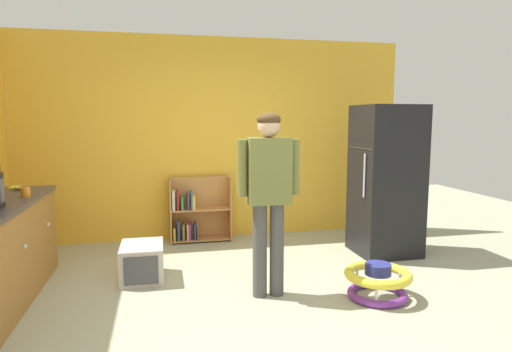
% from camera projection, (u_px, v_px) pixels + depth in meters
% --- Properties ---
extents(ground_plane, '(12.00, 12.00, 0.00)m').
position_uv_depth(ground_plane, '(252.00, 304.00, 3.86)').
color(ground_plane, '#A5A68B').
rests_on(ground_plane, ground).
extents(back_wall, '(5.20, 0.06, 2.70)m').
position_uv_depth(back_wall, '(217.00, 139.00, 5.94)').
color(back_wall, gold).
rests_on(back_wall, ground).
extents(refrigerator, '(0.73, 0.68, 1.78)m').
position_uv_depth(refrigerator, '(386.00, 180.00, 5.22)').
color(refrigerator, black).
rests_on(refrigerator, ground).
extents(bookshelf, '(0.80, 0.28, 0.85)m').
position_uv_depth(bookshelf, '(196.00, 214.00, 5.82)').
color(bookshelf, '#B97C43').
rests_on(bookshelf, ground).
extents(standing_person, '(0.57, 0.22, 1.67)m').
position_uv_depth(standing_person, '(269.00, 187.00, 3.92)').
color(standing_person, '#4A4A4A').
rests_on(standing_person, ground).
extents(baby_walker, '(0.60, 0.60, 0.32)m').
position_uv_depth(baby_walker, '(378.00, 281.00, 3.96)').
color(baby_walker, purple).
rests_on(baby_walker, ground).
extents(pet_carrier, '(0.42, 0.55, 0.36)m').
position_uv_depth(pet_carrier, '(142.00, 262.00, 4.43)').
color(pet_carrier, beige).
rests_on(pet_carrier, ground).
extents(banana_bunch, '(0.15, 0.16, 0.04)m').
position_uv_depth(banana_bunch, '(17.00, 187.00, 4.45)').
color(banana_bunch, yellow).
rests_on(banana_bunch, kitchen_counter).
extents(amber_bottle, '(0.07, 0.07, 0.25)m').
position_uv_depth(amber_bottle, '(0.00, 179.00, 4.54)').
color(amber_bottle, '#9E661E').
rests_on(amber_bottle, kitchen_counter).
extents(orange_cup, '(0.08, 0.08, 0.09)m').
position_uv_depth(orange_cup, '(25.00, 192.00, 4.02)').
color(orange_cup, orange).
rests_on(orange_cup, kitchen_counter).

